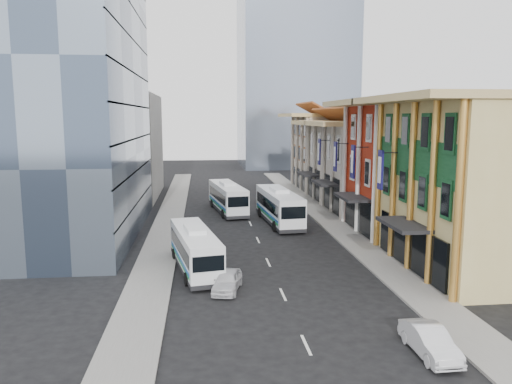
{
  "coord_description": "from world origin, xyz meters",
  "views": [
    {
      "loc": [
        -4.9,
        -28.49,
        11.0
      ],
      "look_at": [
        0.08,
        17.36,
        4.03
      ],
      "focal_mm": 35.0,
      "sensor_mm": 36.0,
      "label": 1
    }
  ],
  "objects": [
    {
      "name": "shophouse_red",
      "position": [
        14.0,
        17.0,
        6.0
      ],
      "size": [
        8.0,
        10.0,
        12.0
      ],
      "primitive_type": "cube",
      "color": "#AF2B13",
      "rests_on": "ground"
    },
    {
      "name": "office_block_far",
      "position": [
        -16.0,
        42.0,
        7.0
      ],
      "size": [
        10.0,
        18.0,
        14.0
      ],
      "primitive_type": "cube",
      "color": "gray",
      "rests_on": "ground"
    },
    {
      "name": "sedan_left",
      "position": [
        -3.42,
        2.06,
        0.65
      ],
      "size": [
        2.42,
        4.09,
        1.3
      ],
      "primitive_type": "imported",
      "rotation": [
        0.0,
        0.0,
        -0.24
      ],
      "color": "silver",
      "rests_on": "ground"
    },
    {
      "name": "sidewalk_right",
      "position": [
        8.5,
        22.0,
        0.07
      ],
      "size": [
        3.0,
        90.0,
        0.15
      ],
      "primitive_type": "cube",
      "color": "slate",
      "rests_on": "ground"
    },
    {
      "name": "bus_left_near",
      "position": [
        -5.5,
        6.7,
        1.6
      ],
      "size": [
        4.11,
        10.26,
        3.21
      ],
      "primitive_type": null,
      "rotation": [
        0.0,
        0.0,
        0.18
      ],
      "color": "white",
      "rests_on": "ground"
    },
    {
      "name": "ground",
      "position": [
        0.0,
        0.0,
        0.0
      ],
      "size": [
        200.0,
        200.0,
        0.0
      ],
      "primitive_type": "plane",
      "color": "black",
      "rests_on": "ground"
    },
    {
      "name": "bus_right",
      "position": [
        2.99,
        21.97,
        1.86
      ],
      "size": [
        3.64,
        11.78,
        3.72
      ],
      "primitive_type": null,
      "rotation": [
        0.0,
        0.0,
        0.08
      ],
      "color": "white",
      "rests_on": "ground"
    },
    {
      "name": "shophouse_cream_far",
      "position": [
        14.0,
        46.0,
        5.5
      ],
      "size": [
        8.0,
        12.0,
        11.0
      ],
      "primitive_type": "cube",
      "color": "beige",
      "rests_on": "ground"
    },
    {
      "name": "shophouse_tan",
      "position": [
        14.0,
        5.0,
        6.0
      ],
      "size": [
        8.0,
        14.0,
        12.0
      ],
      "primitive_type": "cube",
      "color": "#CEBB77",
      "rests_on": "ground"
    },
    {
      "name": "bus_left_far",
      "position": [
        -2.0,
        28.79,
        1.78
      ],
      "size": [
        4.27,
        11.37,
        3.56
      ],
      "primitive_type": null,
      "rotation": [
        0.0,
        0.0,
        0.15
      ],
      "color": "white",
      "rests_on": "ground"
    },
    {
      "name": "office_tower",
      "position": [
        -17.0,
        19.0,
        15.0
      ],
      "size": [
        12.0,
        26.0,
        30.0
      ],
      "primitive_type": "cube",
      "color": "#425169",
      "rests_on": "ground"
    },
    {
      "name": "shophouse_cream_mid",
      "position": [
        14.0,
        35.5,
        5.0
      ],
      "size": [
        8.0,
        9.0,
        10.0
      ],
      "primitive_type": "cube",
      "color": "beige",
      "rests_on": "ground"
    },
    {
      "name": "shophouse_cream_near",
      "position": [
        14.0,
        26.5,
        5.0
      ],
      "size": [
        8.0,
        9.0,
        10.0
      ],
      "primitive_type": "cube",
      "color": "beige",
      "rests_on": "ground"
    },
    {
      "name": "sidewalk_left",
      "position": [
        -8.5,
        22.0,
        0.07
      ],
      "size": [
        3.0,
        90.0,
        0.15
      ],
      "primitive_type": "cube",
      "color": "slate",
      "rests_on": "ground"
    },
    {
      "name": "sedan_right",
      "position": [
        5.5,
        -7.62,
        0.67
      ],
      "size": [
        1.51,
        4.1,
        1.34
      ],
      "primitive_type": "imported",
      "rotation": [
        0.0,
        0.0,
        0.02
      ],
      "color": "silver",
      "rests_on": "ground"
    }
  ]
}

